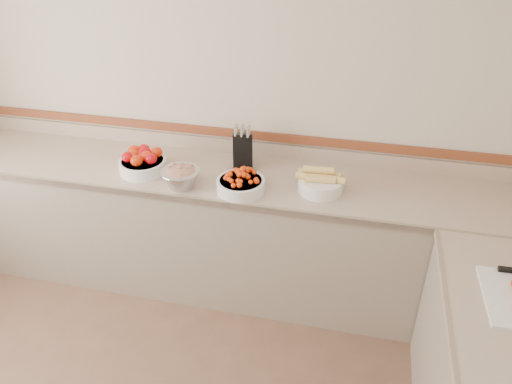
% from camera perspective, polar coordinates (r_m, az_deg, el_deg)
% --- Properties ---
extents(back_wall, '(4.00, 0.00, 4.00)m').
position_cam_1_polar(back_wall, '(3.36, -3.37, 10.76)').
color(back_wall, beige).
rests_on(back_wall, ground_plane).
extents(counter_back, '(4.00, 0.65, 1.08)m').
position_cam_1_polar(counter_back, '(3.49, -4.41, -4.24)').
color(counter_back, tan).
rests_on(counter_back, ground_plane).
extents(knife_block, '(0.16, 0.18, 0.31)m').
position_cam_1_polar(knife_block, '(3.26, -1.53, 4.80)').
color(knife_block, black).
rests_on(knife_block, counter_back).
extents(tomato_bowl, '(0.31, 0.31, 0.15)m').
position_cam_1_polar(tomato_bowl, '(3.32, -12.84, 3.41)').
color(tomato_bowl, white).
rests_on(tomato_bowl, counter_back).
extents(cherry_tomato_bowl, '(0.30, 0.30, 0.15)m').
position_cam_1_polar(cherry_tomato_bowl, '(3.02, -1.75, 1.01)').
color(cherry_tomato_bowl, white).
rests_on(cherry_tomato_bowl, counter_back).
extents(corn_bowl, '(0.30, 0.28, 0.16)m').
position_cam_1_polar(corn_bowl, '(3.05, 7.37, 1.13)').
color(corn_bowl, white).
rests_on(corn_bowl, counter_back).
extents(rhubarb_bowl, '(0.25, 0.25, 0.14)m').
position_cam_1_polar(rhubarb_bowl, '(3.09, -8.57, 1.78)').
color(rhubarb_bowl, '#B2B2BA').
rests_on(rhubarb_bowl, counter_back).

